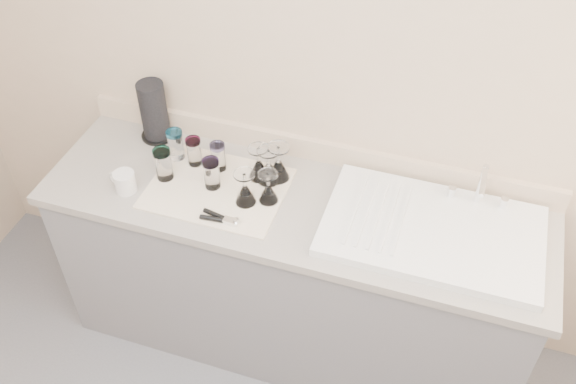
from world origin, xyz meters
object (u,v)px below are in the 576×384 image
(tumbler_teal, at_px, (176,144))
(paper_towel_roll, at_px, (154,112))
(sink_unit, at_px, (433,230))
(tumbler_purple, at_px, (218,156))
(tumbler_lavender, at_px, (212,173))
(goblet_front_left, at_px, (245,192))
(tumbler_cyan, at_px, (194,151))
(can_opener, at_px, (220,218))
(goblet_extra, at_px, (269,171))
(white_mug, at_px, (124,182))
(goblet_back_right, at_px, (278,167))
(goblet_front_right, at_px, (268,191))
(tumbler_magenta, at_px, (163,164))
(goblet_back_left, at_px, (259,167))

(tumbler_teal, distance_m, paper_towel_roll, 0.19)
(sink_unit, height_order, tumbler_purple, sink_unit)
(tumbler_lavender, xyz_separation_m, goblet_front_left, (0.16, -0.04, -0.02))
(tumbler_cyan, distance_m, can_opener, 0.37)
(tumbler_teal, bearing_deg, goblet_extra, -2.63)
(tumbler_lavender, bearing_deg, goblet_front_left, -15.45)
(tumbler_teal, bearing_deg, tumbler_lavender, -29.41)
(can_opener, bearing_deg, sink_unit, 13.74)
(goblet_extra, relative_size, white_mug, 1.26)
(white_mug, bearing_deg, goblet_front_left, 9.29)
(goblet_back_right, relative_size, goblet_front_left, 1.09)
(goblet_back_right, bearing_deg, sink_unit, -9.70)
(tumbler_teal, xyz_separation_m, tumbler_purple, (0.20, -0.01, -0.00))
(goblet_front_right, bearing_deg, tumbler_magenta, -179.33)
(goblet_back_right, bearing_deg, goblet_extra, -135.44)
(tumbler_magenta, xyz_separation_m, white_mug, (-0.12, -0.11, -0.04))
(sink_unit, relative_size, goblet_extra, 5.08)
(goblet_front_left, relative_size, goblet_extra, 0.93)
(goblet_front_left, height_order, goblet_extra, goblet_extra)
(tumbler_purple, relative_size, goblet_front_left, 0.84)
(tumbler_teal, bearing_deg, goblet_back_right, 1.41)
(goblet_front_left, height_order, paper_towel_roll, paper_towel_roll)
(tumbler_teal, height_order, goblet_extra, goblet_extra)
(sink_unit, xyz_separation_m, paper_towel_roll, (-1.26, 0.21, 0.12))
(goblet_front_right, xyz_separation_m, white_mug, (-0.57, -0.12, -0.01))
(tumbler_lavender, bearing_deg, tumbler_magenta, -176.73)
(goblet_front_right, relative_size, goblet_extra, 0.87)
(goblet_back_right, bearing_deg, tumbler_teal, -178.59)
(tumbler_purple, bearing_deg, tumbler_cyan, -179.48)
(goblet_back_left, bearing_deg, white_mug, -154.23)
(tumbler_purple, distance_m, goblet_back_right, 0.26)
(white_mug, relative_size, paper_towel_roll, 0.47)
(tumbler_teal, xyz_separation_m, goblet_front_left, (0.38, -0.17, -0.02))
(sink_unit, relative_size, tumbler_magenta, 5.69)
(can_opener, xyz_separation_m, paper_towel_roll, (-0.47, 0.40, 0.12))
(goblet_front_right, bearing_deg, tumbler_purple, 156.01)
(tumbler_purple, bearing_deg, white_mug, -143.06)
(goblet_front_right, height_order, paper_towel_roll, paper_towel_roll)
(can_opener, bearing_deg, goblet_extra, 69.39)
(goblet_front_right, bearing_deg, white_mug, -168.37)
(sink_unit, xyz_separation_m, goblet_front_right, (-0.65, -0.03, 0.04))
(goblet_back_left, relative_size, can_opener, 0.98)
(sink_unit, xyz_separation_m, white_mug, (-1.22, -0.15, 0.03))
(goblet_front_left, bearing_deg, tumbler_teal, 156.19)
(goblet_back_left, xyz_separation_m, goblet_extra, (0.05, -0.01, 0.00))
(tumbler_cyan, bearing_deg, goblet_back_right, 3.81)
(tumbler_lavender, bearing_deg, goblet_front_right, -1.55)
(goblet_extra, bearing_deg, tumbler_purple, 178.12)
(goblet_extra, bearing_deg, paper_towel_roll, 167.13)
(tumbler_magenta, bearing_deg, can_opener, -27.18)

